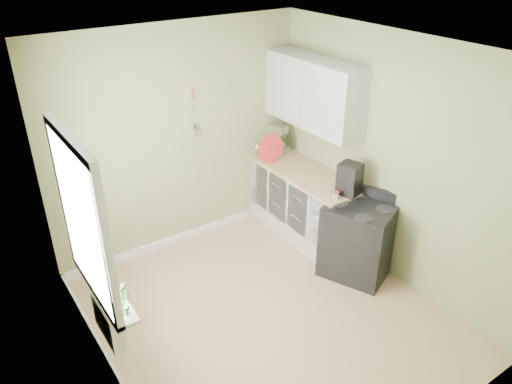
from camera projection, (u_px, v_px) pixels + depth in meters
floor at (268, 317)px, 5.17m from camera, size 3.20×3.60×0.02m
ceiling at (272, 51)px, 3.88m from camera, size 3.20×3.60×0.02m
wall_back at (179, 140)px, 5.84m from camera, size 3.20×0.02×2.70m
wall_left at (95, 263)px, 3.72m from camera, size 0.02×3.60×2.70m
wall_right at (392, 161)px, 5.33m from camera, size 0.02×3.60×2.70m
base_cabinets at (305, 205)px, 6.33m from camera, size 0.60×1.60×0.87m
countertop at (306, 173)px, 6.11m from camera, size 0.64×1.60×0.04m
upper_cabinets at (314, 93)px, 5.80m from camera, size 0.35×1.40×0.80m
window at (82, 222)px, 3.86m from camera, size 0.06×1.14×1.44m
window_sill at (104, 287)px, 4.21m from camera, size 0.18×1.14×0.04m
radiator at (108, 321)px, 4.31m from camera, size 0.12×0.50×0.35m
wall_utensils at (194, 120)px, 5.81m from camera, size 0.02×0.14×0.58m
stove at (358, 239)px, 5.62m from camera, size 0.88×0.90×1.00m
stand_mixer at (276, 138)px, 6.60m from camera, size 0.28×0.37×0.41m
kettle at (257, 150)px, 6.46m from camera, size 0.17×0.10×0.18m
coffee_maker at (349, 180)px, 5.52m from camera, size 0.26×0.28×0.37m
red_tray at (270, 148)px, 6.28m from camera, size 0.37×0.10×0.36m
jar at (336, 195)px, 5.49m from camera, size 0.08×0.08×0.08m
plant_a at (122, 299)px, 3.81m from camera, size 0.20×0.18×0.31m
plant_b at (105, 273)px, 4.07m from camera, size 0.20×0.22×0.33m
plant_c at (95, 260)px, 4.26m from camera, size 0.20×0.20×0.29m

